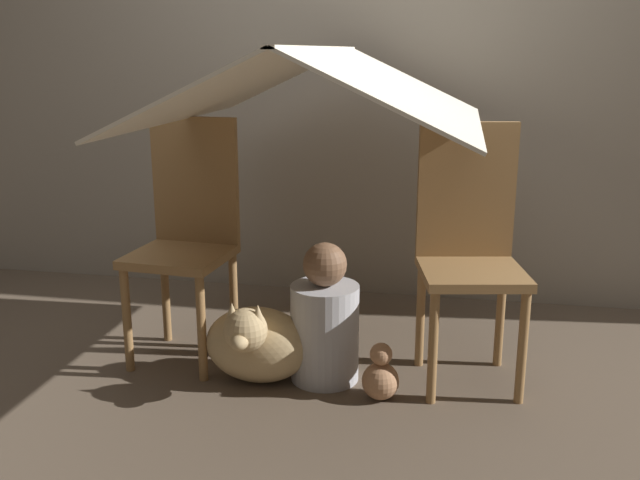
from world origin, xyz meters
name	(u,v)px	position (x,y,z in m)	size (l,w,h in m)	color
ground_plane	(311,390)	(0.00, 0.00, 0.00)	(8.80, 8.80, 0.00)	brown
wall_back	(359,55)	(0.00, 1.22, 1.25)	(7.00, 0.05, 2.50)	gray
chair_left	(187,231)	(-0.58, 0.26, 0.54)	(0.41, 0.41, 1.01)	olive
chair_right	(469,245)	(0.57, 0.26, 0.54)	(0.45, 0.45, 1.01)	olive
sheet_canopy	(320,85)	(0.00, 0.18, 1.15)	(1.18, 1.47, 0.29)	silver
person_front	(325,323)	(0.03, 0.11, 0.24)	(0.27, 0.27, 0.56)	#B2B2B7
dog	(256,343)	(-0.22, 0.02, 0.17)	(0.42, 0.40, 0.38)	tan
plush_toy	(380,376)	(0.27, -0.01, 0.09)	(0.14, 0.14, 0.22)	tan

